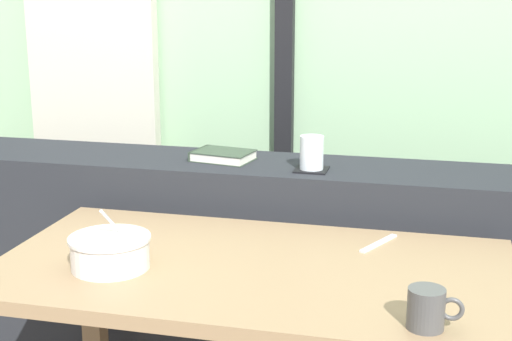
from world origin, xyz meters
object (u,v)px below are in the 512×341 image
object	(u,v)px
closed_book	(223,156)
soup_bowl	(110,252)
ceramic_mug	(427,309)
breakfast_table	(252,302)
coaster_square	(311,170)
fork_utensil	(379,243)
juice_glass	(312,154)

from	to	relation	value
closed_book	soup_bowl	bearing A→B (deg)	-96.67
soup_bowl	ceramic_mug	bearing A→B (deg)	-11.32
soup_bowl	ceramic_mug	size ratio (longest dim) A/B	1.77
breakfast_table	coaster_square	xyz separation A→B (m)	(0.06, 0.53, 0.22)
breakfast_table	fork_utensil	distance (m)	0.38
juice_glass	soup_bowl	bearing A→B (deg)	-121.48
breakfast_table	soup_bowl	world-z (taller)	soup_bowl
closed_book	breakfast_table	bearing A→B (deg)	-67.24
ceramic_mug	fork_utensil	bearing A→B (deg)	105.74
closed_book	ceramic_mug	bearing A→B (deg)	-51.44
closed_book	fork_utensil	distance (m)	0.67
coaster_square	closed_book	xyz separation A→B (m)	(-0.31, 0.07, 0.01)
ceramic_mug	coaster_square	bearing A→B (deg)	115.36
coaster_square	soup_bowl	xyz separation A→B (m)	(-0.39, -0.63, -0.08)
soup_bowl	fork_utensil	size ratio (longest dim) A/B	1.18
fork_utensil	ceramic_mug	xyz separation A→B (m)	(0.13, -0.48, 0.04)
breakfast_table	soup_bowl	size ratio (longest dim) A/B	6.36
coaster_square	closed_book	bearing A→B (deg)	167.92
closed_book	fork_utensil	size ratio (longest dim) A/B	1.23
fork_utensil	ceramic_mug	size ratio (longest dim) A/B	1.50
fork_utensil	juice_glass	bearing A→B (deg)	153.33
breakfast_table	ceramic_mug	size ratio (longest dim) A/B	11.28
coaster_square	juice_glass	world-z (taller)	juice_glass
coaster_square	soup_bowl	distance (m)	0.74
breakfast_table	fork_utensil	world-z (taller)	fork_utensil
juice_glass	soup_bowl	xyz separation A→B (m)	(-0.39, -0.63, -0.13)
juice_glass	closed_book	size ratio (longest dim) A/B	0.50
breakfast_table	soup_bowl	distance (m)	0.37
breakfast_table	closed_book	size ratio (longest dim) A/B	6.11
ceramic_mug	soup_bowl	bearing A→B (deg)	168.68
coaster_square	soup_bowl	size ratio (longest dim) A/B	0.50
coaster_square	soup_bowl	bearing A→B (deg)	-121.48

